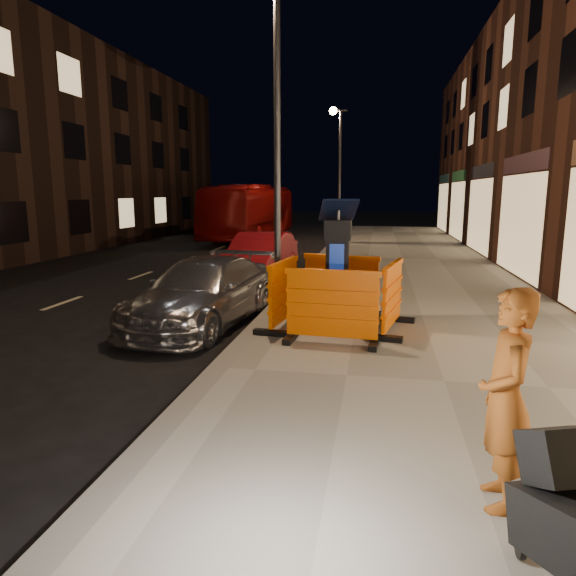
% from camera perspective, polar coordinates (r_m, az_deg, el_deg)
% --- Properties ---
extents(ground_plane, '(120.00, 120.00, 0.00)m').
position_cam_1_polar(ground_plane, '(7.24, -7.74, -9.84)').
color(ground_plane, black).
rests_on(ground_plane, ground).
extents(sidewalk, '(6.00, 60.00, 0.15)m').
position_cam_1_polar(sidewalk, '(6.96, 16.94, -10.44)').
color(sidewalk, gray).
rests_on(sidewalk, ground).
extents(kerb, '(0.30, 60.00, 0.15)m').
position_cam_1_polar(kerb, '(7.21, -7.76, -9.28)').
color(kerb, slate).
rests_on(kerb, ground).
extents(parking_kiosk, '(0.77, 0.77, 2.12)m').
position_cam_1_polar(parking_kiosk, '(8.92, 5.51, 2.15)').
color(parking_kiosk, black).
rests_on(parking_kiosk, sidewalk).
extents(barrier_front, '(1.56, 0.74, 1.18)m').
position_cam_1_polar(barrier_front, '(8.08, 4.91, -2.12)').
color(barrier_front, '#F56000').
rests_on(barrier_front, sidewalk).
extents(barrier_back, '(1.62, 0.94, 1.18)m').
position_cam_1_polar(barrier_back, '(9.94, 5.89, 0.27)').
color(barrier_back, '#F56000').
rests_on(barrier_back, sidewalk).
extents(barrier_kerbside, '(0.82, 1.59, 1.18)m').
position_cam_1_polar(barrier_kerbside, '(9.13, -0.50, -0.60)').
color(barrier_kerbside, '#F56000').
rests_on(barrier_kerbside, sidewalk).
extents(barrier_bldgside, '(0.92, 1.61, 1.18)m').
position_cam_1_polar(barrier_bldgside, '(8.98, 11.50, -1.00)').
color(barrier_bldgside, '#F56000').
rests_on(barrier_bldgside, sidewalk).
extents(car_silver, '(2.30, 4.51, 1.25)m').
position_cam_1_polar(car_silver, '(10.08, -9.31, -3.99)').
color(car_silver, '#A9A9AD').
rests_on(car_silver, ground).
extents(car_red, '(1.59, 4.13, 1.34)m').
position_cam_1_polar(car_red, '(15.23, -3.04, 1.10)').
color(car_red, '#A9141F').
rests_on(car_red, ground).
extents(bus_doubledecker, '(2.80, 10.41, 2.88)m').
position_cam_1_polar(bus_doubledecker, '(28.14, -4.06, 5.49)').
color(bus_doubledecker, maroon).
rests_on(bus_doubledecker, ground).
extents(man, '(0.42, 0.63, 1.70)m').
position_cam_1_polar(man, '(4.24, 23.05, -11.31)').
color(man, '#8E4716').
rests_on(man, sidewalk).
extents(stroller, '(0.72, 0.89, 0.96)m').
position_cam_1_polar(stroller, '(3.68, 29.17, -21.74)').
color(stroller, black).
rests_on(stroller, sidewalk).
extents(street_lamp_mid, '(0.12, 0.12, 6.00)m').
position_cam_1_polar(street_lamp_mid, '(9.65, -1.20, 14.38)').
color(street_lamp_mid, '#3F3F44').
rests_on(street_lamp_mid, sidewalk).
extents(street_lamp_far, '(0.12, 0.12, 6.00)m').
position_cam_1_polar(street_lamp_far, '(24.53, 5.75, 12.07)').
color(street_lamp_far, '#3F3F44').
rests_on(street_lamp_far, sidewalk).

